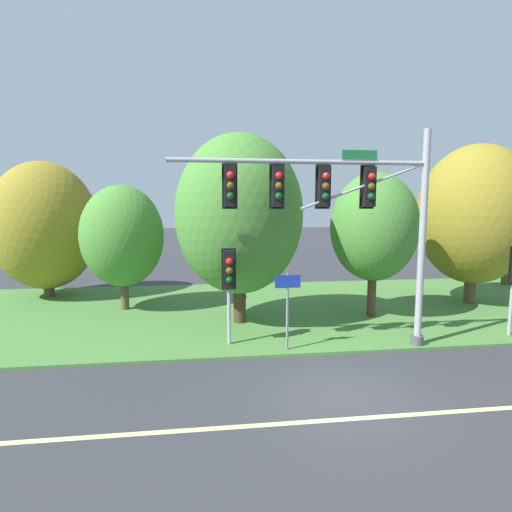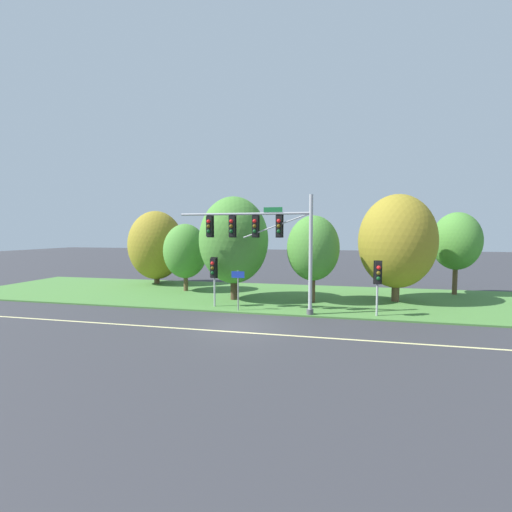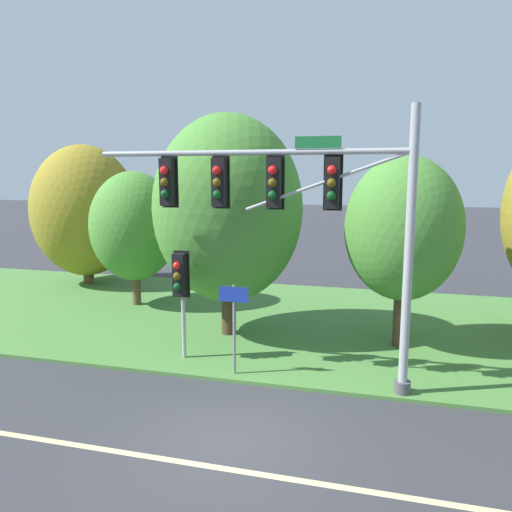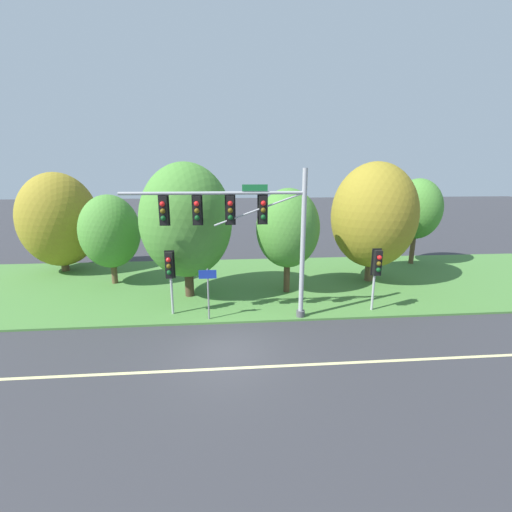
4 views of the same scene
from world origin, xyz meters
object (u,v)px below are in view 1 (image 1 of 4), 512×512
at_px(traffic_signal_mast, 341,204).
at_px(tree_behind_signpost, 239,215).
at_px(tree_right_far, 509,214).
at_px(tree_nearest_road, 45,226).
at_px(tree_mid_verge, 374,227).
at_px(route_sign_post, 287,300).
at_px(tree_tall_centre, 475,215).
at_px(tree_left_of_mast, 122,236).
at_px(pedestrian_signal_further_along, 229,276).

distance_m(traffic_signal_mast, tree_behind_signpost, 4.39).
bearing_deg(tree_right_far, tree_nearest_road, 179.66).
bearing_deg(tree_behind_signpost, tree_mid_verge, 2.14).
distance_m(route_sign_post, tree_tall_centre, 11.32).
relative_size(route_sign_post, tree_left_of_mast, 0.45).
relative_size(tree_left_of_mast, tree_mid_verge, 0.92).
relative_size(traffic_signal_mast, route_sign_post, 3.33).
height_order(tree_behind_signpost, tree_mid_verge, tree_behind_signpost).
bearing_deg(tree_left_of_mast, tree_tall_centre, -2.99).
relative_size(route_sign_post, tree_mid_verge, 0.42).
bearing_deg(tree_nearest_road, tree_left_of_mast, -35.87).
relative_size(tree_left_of_mast, tree_behind_signpost, 0.75).
relative_size(tree_tall_centre, tree_right_far, 1.17).
distance_m(pedestrian_signal_further_along, tree_nearest_road, 12.05).
bearing_deg(tree_behind_signpost, tree_tall_centre, 9.27).
xyz_separation_m(pedestrian_signal_further_along, tree_nearest_road, (-8.57, 8.37, 1.25)).
relative_size(pedestrian_signal_further_along, tree_behind_signpost, 0.44).
bearing_deg(tree_right_far, traffic_signal_mast, -145.73).
bearing_deg(pedestrian_signal_further_along, tree_behind_signpost, 77.94).
bearing_deg(traffic_signal_mast, tree_nearest_road, 142.89).
bearing_deg(pedestrian_signal_further_along, tree_left_of_mast, 129.13).
bearing_deg(tree_behind_signpost, tree_left_of_mast, 151.52).
height_order(traffic_signal_mast, tree_nearest_road, traffic_signal_mast).
height_order(route_sign_post, tree_left_of_mast, tree_left_of_mast).
relative_size(pedestrian_signal_further_along, tree_left_of_mast, 0.58).
bearing_deg(tree_mid_verge, route_sign_post, -141.03).
bearing_deg(pedestrian_signal_further_along, tree_tall_centre, 20.94).
bearing_deg(route_sign_post, pedestrian_signal_further_along, 161.07).
relative_size(pedestrian_signal_further_along, route_sign_post, 1.30).
bearing_deg(tree_behind_signpost, tree_nearest_road, 147.90).
height_order(tree_left_of_mast, tree_mid_verge, tree_mid_verge).
distance_m(tree_behind_signpost, tree_mid_verge, 5.51).
bearing_deg(tree_left_of_mast, route_sign_post, -44.11).
bearing_deg(tree_tall_centre, tree_behind_signpost, -170.73).
bearing_deg(traffic_signal_mast, tree_behind_signpost, 130.45).
bearing_deg(route_sign_post, tree_tall_centre, 27.22).
distance_m(pedestrian_signal_further_along, tree_mid_verge, 6.82).
bearing_deg(traffic_signal_mast, tree_tall_centre, 32.03).
distance_m(tree_nearest_road, tree_left_of_mast, 5.31).
xyz_separation_m(pedestrian_signal_further_along, route_sign_post, (1.78, -0.61, -0.71)).
height_order(tree_nearest_road, tree_left_of_mast, tree_nearest_road).
relative_size(traffic_signal_mast, tree_right_far, 1.30).
xyz_separation_m(traffic_signal_mast, route_sign_post, (-1.62, 0.08, -2.98)).
xyz_separation_m(tree_nearest_road, tree_left_of_mast, (4.29, -3.10, -0.33)).
distance_m(pedestrian_signal_further_along, tree_left_of_mast, 6.85).
distance_m(tree_mid_verge, tree_tall_centre, 5.79).
xyz_separation_m(traffic_signal_mast, tree_tall_centre, (8.19, 5.12, -0.45)).
bearing_deg(tree_right_far, tree_mid_verge, -152.71).
bearing_deg(pedestrian_signal_further_along, tree_nearest_road, 135.70).
distance_m(tree_nearest_road, tree_right_far, 25.05).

